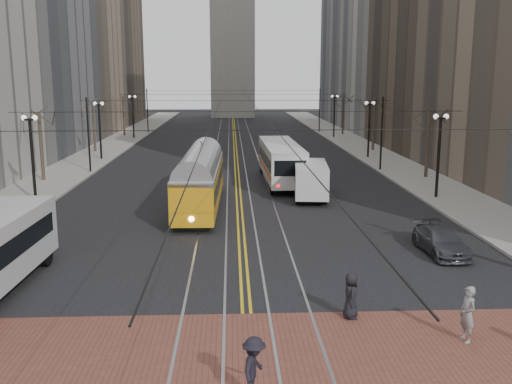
{
  "coord_description": "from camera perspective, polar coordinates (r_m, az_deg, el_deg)",
  "views": [
    {
      "loc": [
        -0.52,
        -20.13,
        8.34
      ],
      "look_at": [
        0.65,
        6.18,
        3.0
      ],
      "focal_mm": 40.0,
      "sensor_mm": 36.0,
      "label": 1
    }
  ],
  "objects": [
    {
      "name": "pedestrian_d",
      "position": [
        15.55,
        -0.2,
        -17.23
      ],
      "size": [
        0.95,
        1.26,
        1.73
      ],
      "primitive_type": "imported",
      "rotation": [
        0.0,
        0.0,
        1.26
      ],
      "color": "black",
      "rests_on": "crosswalk_band"
    },
    {
      "name": "sedan_parked",
      "position": [
        28.8,
        17.98,
        -4.67
      ],
      "size": [
        1.86,
        4.29,
        1.23
      ],
      "primitive_type": "imported",
      "rotation": [
        0.0,
        0.0,
        0.03
      ],
      "color": "#3C3E43",
      "rests_on": "ground"
    },
    {
      "name": "trolley_wires",
      "position": [
        55.15,
        -2.01,
        6.71
      ],
      "size": [
        25.96,
        120.0,
        6.6
      ],
      "color": "black",
      "rests_on": "ground"
    },
    {
      "name": "lamp_posts",
      "position": [
        49.19,
        -1.93,
        4.99
      ],
      "size": [
        27.6,
        57.2,
        5.6
      ],
      "color": "black",
      "rests_on": "ground"
    },
    {
      "name": "crosswalk_band",
      "position": [
        18.16,
        -0.65,
        -15.86
      ],
      "size": [
        25.0,
        6.0,
        0.01
      ],
      "primitive_type": "cube",
      "color": "brown",
      "rests_on": "ground"
    },
    {
      "name": "building_right_far",
      "position": [
        109.89,
        11.71,
        17.33
      ],
      "size": [
        16.0,
        20.0,
        40.0
      ],
      "primitive_type": "cube",
      "color": "slate",
      "rests_on": "ground"
    },
    {
      "name": "streetcar_rails",
      "position": [
        65.66,
        -2.07,
        4.16
      ],
      "size": [
        4.8,
        130.0,
        0.02
      ],
      "primitive_type": "cube",
      "color": "gray",
      "rests_on": "ground"
    },
    {
      "name": "pedestrian_a",
      "position": [
        20.51,
        9.47,
        -10.16
      ],
      "size": [
        0.57,
        0.83,
        1.65
      ],
      "primitive_type": "imported",
      "rotation": [
        0.0,
        0.0,
        1.52
      ],
      "color": "black",
      "rests_on": "crosswalk_band"
    },
    {
      "name": "sedan_grey",
      "position": [
        48.93,
        5.77,
        2.41
      ],
      "size": [
        1.8,
        4.1,
        1.38
      ],
      "primitive_type": "imported",
      "rotation": [
        0.0,
        0.0,
        0.04
      ],
      "color": "#43464B",
      "rests_on": "ground"
    },
    {
      "name": "ground",
      "position": [
        21.8,
        -1.01,
        -11.04
      ],
      "size": [
        260.0,
        260.0,
        0.0
      ],
      "primitive_type": "plane",
      "color": "black",
      "rests_on": "ground"
    },
    {
      "name": "cargo_van",
      "position": [
        39.53,
        5.49,
        1.07
      ],
      "size": [
        2.7,
        5.81,
        2.49
      ],
      "primitive_type": "cube",
      "rotation": [
        0.0,
        0.0,
        -0.1
      ],
      "color": "silver",
      "rests_on": "ground"
    },
    {
      "name": "sidewalk_left",
      "position": [
        67.23,
        -15.0,
        4.01
      ],
      "size": [
        5.0,
        140.0,
        0.15
      ],
      "primitive_type": "cube",
      "color": "gray",
      "rests_on": "ground"
    },
    {
      "name": "pedestrian_b",
      "position": [
        19.71,
        20.39,
        -11.38
      ],
      "size": [
        0.54,
        0.73,
        1.84
      ],
      "primitive_type": "imported",
      "rotation": [
        0.0,
        0.0,
        4.88
      ],
      "color": "gray",
      "rests_on": "crosswalk_band"
    },
    {
      "name": "centre_lines",
      "position": [
        65.66,
        -2.07,
        4.17
      ],
      "size": [
        0.42,
        130.0,
        0.01
      ],
      "primitive_type": "cube",
      "color": "gold",
      "rests_on": "ground"
    },
    {
      "name": "streetcar",
      "position": [
        36.76,
        -5.59,
        0.73
      ],
      "size": [
        2.72,
        13.02,
        3.06
      ],
      "primitive_type": "cube",
      "rotation": [
        0.0,
        0.0,
        -0.02
      ],
      "color": "orange",
      "rests_on": "ground"
    },
    {
      "name": "street_trees",
      "position": [
        55.66,
        -2.0,
        5.74
      ],
      "size": [
        31.68,
        53.28,
        5.6
      ],
      "color": "#382D23",
      "rests_on": "ground"
    },
    {
      "name": "rear_bus",
      "position": [
        45.6,
        2.49,
        2.91
      ],
      "size": [
        2.89,
        12.09,
        3.14
      ],
      "primitive_type": "cube",
      "rotation": [
        0.0,
        0.0,
        0.02
      ],
      "color": "silver",
      "rests_on": "ground"
    },
    {
      "name": "building_left_far",
      "position": [
        109.65,
        -16.44,
        17.12
      ],
      "size": [
        16.0,
        20.0,
        40.0
      ],
      "primitive_type": "cube",
      "color": "brown",
      "rests_on": "ground"
    },
    {
      "name": "sidewalk_right",
      "position": [
        67.46,
        10.81,
        4.22
      ],
      "size": [
        5.0,
        140.0,
        0.15
      ],
      "primitive_type": "cube",
      "color": "gray",
      "rests_on": "ground"
    }
  ]
}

